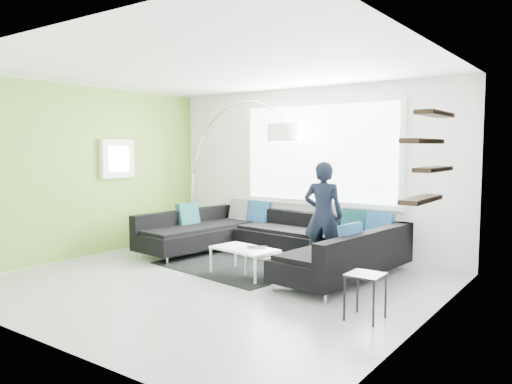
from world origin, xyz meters
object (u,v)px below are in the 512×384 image
person (323,215)px  laptop (257,248)px  sectional_sofa (264,240)px  arc_lamp (193,174)px  coffee_table (259,263)px  side_table (365,297)px

person → laptop: bearing=43.3°
sectional_sofa → arc_lamp: (-2.13, 0.70, 0.94)m
sectional_sofa → arc_lamp: size_ratio=1.54×
person → laptop: 1.12m
sectional_sofa → laptop: 0.78m
arc_lamp → laptop: bearing=-23.2°
coffee_table → arc_lamp: arc_lamp is taller
person → arc_lamp: bearing=-24.5°
sectional_sofa → person: 1.03m
sectional_sofa → arc_lamp: 2.43m
arc_lamp → side_table: size_ratio=5.34×
arc_lamp → person: bearing=-3.2°
arc_lamp → side_table: 5.05m
person → laptop: (-0.55, -0.90, -0.39)m
arc_lamp → laptop: 2.98m
coffee_table → arc_lamp: size_ratio=0.46×
side_table → arc_lamp: bearing=153.9°
side_table → laptop: bearing=157.8°
laptop → arc_lamp: bearing=115.2°
coffee_table → laptop: size_ratio=3.58×
arc_lamp → person: arc_lamp is taller
side_table → laptop: 2.11m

